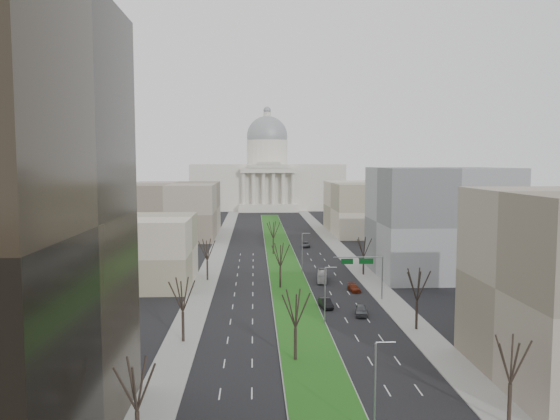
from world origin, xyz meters
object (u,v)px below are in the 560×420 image
object	(u,v)px
car_black	(326,303)
car_red	(354,288)
car_grey_far	(306,245)
car_grey_near	(361,310)
box_van	(322,276)

from	to	relation	value
car_black	car_red	size ratio (longest dim) A/B	1.08
car_black	car_grey_far	distance (m)	67.67
car_red	car_black	bearing A→B (deg)	-126.87
car_grey_near	car_grey_far	xyz separation A→B (m)	(-2.33, 72.67, -0.10)
box_van	car_red	bearing A→B (deg)	-52.93
car_red	car_grey_far	bearing A→B (deg)	88.60
car_red	box_van	bearing A→B (deg)	113.73
car_black	box_van	distance (m)	20.91
box_van	car_grey_near	bearing A→B (deg)	-75.21
car_black	box_van	size ratio (longest dim) A/B	0.60
car_grey_near	box_van	bearing A→B (deg)	106.04
car_grey_near	box_van	xyz separation A→B (m)	(-3.25, 25.88, 0.28)
car_grey_far	box_van	distance (m)	46.80
car_grey_near	car_black	world-z (taller)	car_grey_near
car_grey_near	car_red	world-z (taller)	car_grey_near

